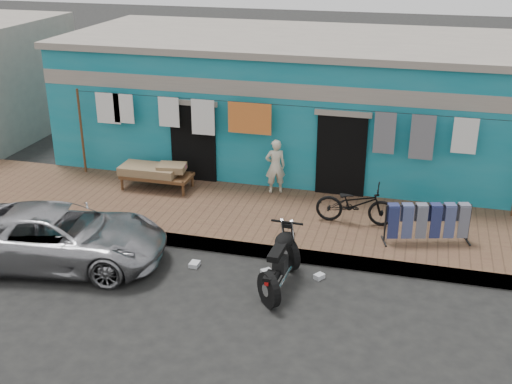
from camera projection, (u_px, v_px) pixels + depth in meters
The scene contains 14 objects.
ground at pixel (226, 296), 11.07m from camera, with size 80.00×80.00×0.00m, color black.
sidewalk at pixel (268, 219), 13.69m from camera, with size 28.00×3.00×0.25m, color brown.
curb at pixel (250, 249), 12.40m from camera, with size 28.00×0.10×0.25m, color gray.
building at pixel (306, 102), 16.64m from camera, with size 12.20×5.20×3.36m.
clothesline at pixel (266, 125), 14.25m from camera, with size 10.06×0.06×2.10m.
car at pixel (59, 236), 11.95m from camera, with size 1.85×4.06×1.15m, color #A7A7AB.
seated_person at pixel (275, 166), 14.50m from camera, with size 0.46×0.30×1.27m, color beige.
bicycle at pixel (356, 200), 13.03m from camera, with size 0.57×1.60×1.04m, color black.
motorcycle at pixel (280, 260), 11.17m from camera, with size 0.65×1.68×1.07m, color black, non-canonical shape.
charpoy at pixel (157, 176), 14.87m from camera, with size 1.71×0.81×0.57m, color brown, non-canonical shape.
jeans_rack at pixel (427, 222), 12.28m from camera, with size 1.73×0.80×0.82m, color black, non-canonical shape.
litter_a at pixel (267, 272), 11.77m from camera, with size 0.19×0.14×0.08m, color silver.
litter_b at pixel (319, 276), 11.61m from camera, with size 0.18×0.13×0.09m, color silver.
litter_c at pixel (195, 264), 12.03m from camera, with size 0.21×0.17×0.08m, color silver.
Camera 1 is at (2.98, -9.05, 5.93)m, focal length 45.00 mm.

